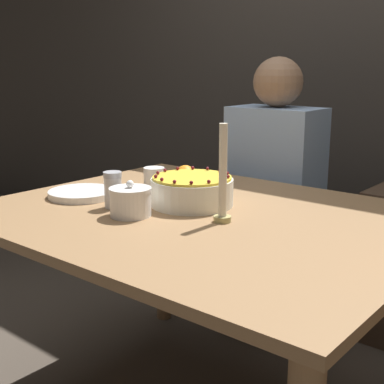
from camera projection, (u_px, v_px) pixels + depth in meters
wall_behind at (380, 48)px, 2.64m from camera, size 8.00×0.05×2.60m
dining_table at (203, 243)px, 1.74m from camera, size 1.39×1.11×0.76m
cake at (192, 191)px, 1.79m from camera, size 0.28×0.28×0.11m
sugar_bowl at (130, 202)px, 1.67m from camera, size 0.13×0.13×0.11m
sugar_shaker at (113, 190)px, 1.76m from camera, size 0.06×0.06×0.12m
plate_stack at (82, 193)px, 1.91m from camera, size 0.24×0.24×0.02m
candle at (223, 182)px, 1.58m from camera, size 0.05×0.05×0.30m
cup at (154, 177)px, 2.07m from camera, size 0.08×0.08×0.08m
orange_fruit_0 at (185, 175)px, 2.10m from camera, size 0.08×0.08×0.08m
person_man_blue_shirt at (273, 215)px, 2.44m from camera, size 0.40×0.34×1.26m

